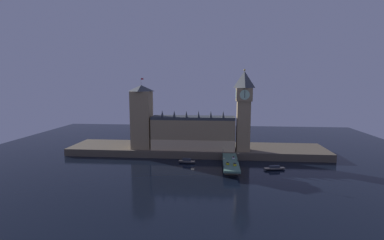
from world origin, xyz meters
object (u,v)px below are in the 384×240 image
at_px(car_southbound_lead, 235,164).
at_px(street_lamp_near, 224,161).
at_px(victoria_tower, 142,117).
at_px(car_southbound_trail, 233,158).
at_px(street_lamp_far, 223,151).
at_px(boat_upstream, 187,161).
at_px(car_northbound_trail, 228,163).
at_px(street_lamp_mid, 238,156).
at_px(clock_tower, 244,108).
at_px(pedestrian_mid_walk, 237,160).
at_px(boat_downstream, 274,168).

relative_size(car_southbound_lead, street_lamp_near, 0.70).
relative_size(victoria_tower, car_southbound_trail, 13.01).
bearing_deg(street_lamp_far, boat_upstream, -172.94).
relative_size(car_northbound_trail, street_lamp_mid, 0.66).
distance_m(clock_tower, car_southbound_trail, 43.24).
xyz_separation_m(street_lamp_mid, street_lamp_far, (-10.30, 14.72, 0.05)).
distance_m(victoria_tower, boat_upstream, 56.46).
bearing_deg(victoria_tower, pedestrian_mid_walk, -23.36).
relative_size(car_southbound_lead, street_lamp_mid, 0.72).
distance_m(clock_tower, street_lamp_near, 58.39).
bearing_deg(boat_upstream, boat_downstream, -9.73).
bearing_deg(street_lamp_mid, pedestrian_mid_walk, 120.64).
relative_size(car_southbound_lead, car_southbound_trail, 0.98).
relative_size(car_southbound_trail, street_lamp_mid, 0.73).
bearing_deg(clock_tower, car_northbound_trail, -109.12).
distance_m(street_lamp_mid, boat_upstream, 40.28).
xyz_separation_m(victoria_tower, street_lamp_mid, (78.64, -34.47, -23.20)).
relative_size(car_northbound_trail, street_lamp_far, 0.65).
bearing_deg(victoria_tower, car_southbound_lead, -30.12).
height_order(car_southbound_lead, boat_downstream, car_southbound_lead).
distance_m(car_southbound_lead, pedestrian_mid_walk, 10.50).
relative_size(pedestrian_mid_walk, street_lamp_far, 0.27).
height_order(street_lamp_mid, boat_upstream, street_lamp_mid).
height_order(clock_tower, street_lamp_near, clock_tower).
relative_size(clock_tower, car_northbound_trail, 16.06).
relative_size(clock_tower, pedestrian_mid_walk, 39.27).
xyz_separation_m(clock_tower, boat_upstream, (-43.95, -20.45, -39.52)).
relative_size(clock_tower, street_lamp_mid, 10.63).
height_order(victoria_tower, street_lamp_far, victoria_tower).
bearing_deg(car_northbound_trail, car_southbound_trail, 72.53).
distance_m(clock_tower, street_lamp_far, 39.27).
height_order(car_northbound_trail, street_lamp_far, street_lamp_far).
bearing_deg(car_southbound_trail, pedestrian_mid_walk, -70.54).
bearing_deg(street_lamp_far, street_lamp_near, -90.00).
xyz_separation_m(car_northbound_trail, street_lamp_mid, (7.53, 7.70, 3.26)).
bearing_deg(boat_upstream, street_lamp_far, 7.06).
distance_m(street_lamp_near, street_lamp_far, 29.44).
height_order(boat_upstream, boat_downstream, boat_upstream).
relative_size(car_southbound_trail, street_lamp_near, 0.71).
bearing_deg(car_northbound_trail, car_southbound_lead, -21.25).
bearing_deg(boat_downstream, pedestrian_mid_walk, 179.43).
height_order(car_southbound_trail, street_lamp_mid, street_lamp_mid).
distance_m(car_northbound_trail, street_lamp_near, 8.27).
distance_m(car_southbound_lead, boat_downstream, 30.65).
xyz_separation_m(street_lamp_far, boat_downstream, (36.04, -14.30, -8.48)).
xyz_separation_m(pedestrian_mid_walk, boat_upstream, (-37.39, 10.64, -5.14)).
xyz_separation_m(car_southbound_trail, street_lamp_mid, (2.78, -7.40, 3.22)).
xyz_separation_m(car_southbound_lead, street_lamp_far, (-7.53, 24.27, 3.29)).
bearing_deg(street_lamp_mid, car_northbound_trail, -134.36).
relative_size(street_lamp_mid, boat_downstream, 0.37).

